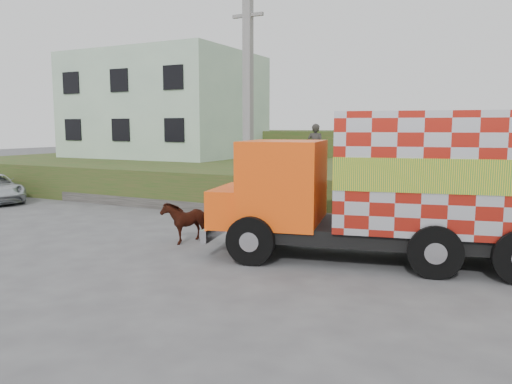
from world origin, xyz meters
The scene contains 9 objects.
ground centered at (0.00, 0.00, 0.00)m, with size 120.00×120.00×0.00m, color #474749.
embankment centered at (0.00, 10.00, 0.75)m, with size 40.00×12.00×1.50m, color #274D19.
embankment_far centered at (0.00, 22.00, 1.50)m, with size 40.00×12.00×3.00m, color #274D19.
retaining_strip centered at (-2.00, 4.20, 0.20)m, with size 16.00×0.50×0.40m, color #595651.
building centered at (-11.00, 13.00, 4.50)m, with size 10.00×8.00×6.00m, color #B7D7B7.
utility_pole centered at (-1.00, 4.60, 4.08)m, with size 1.20×0.30×8.00m.
cargo_truck centered at (5.19, 0.42, 1.85)m, with size 8.41×4.18×3.59m.
cow centered at (-0.51, -0.12, 0.59)m, with size 0.64×1.40×1.19m, color #35110D.
pedestrian centered at (0.70, 7.13, 2.44)m, with size 0.69×0.45×1.89m, color #2B2926.
Camera 1 is at (7.59, -11.70, 3.24)m, focal length 35.00 mm.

